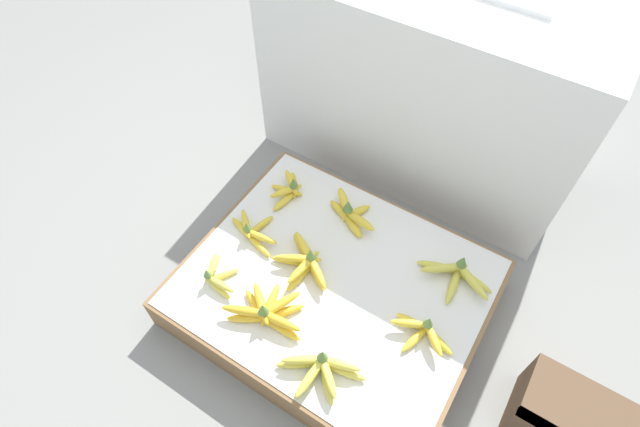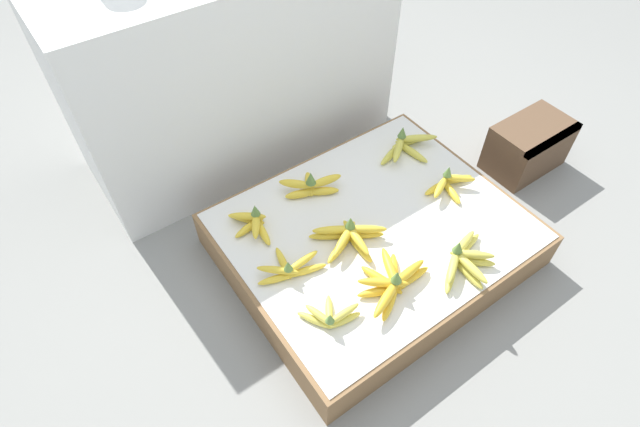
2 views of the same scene
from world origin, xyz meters
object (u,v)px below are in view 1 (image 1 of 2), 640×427
at_px(banana_bunch_back_midleft, 350,213).
at_px(banana_bunch_back_right, 456,274).
at_px(banana_bunch_middle_right, 422,332).
at_px(banana_bunch_front_midleft, 267,312).
at_px(wooden_crate, 571,423).
at_px(banana_bunch_back_left, 289,189).
at_px(banana_bunch_middle_left, 253,232).
at_px(banana_bunch_middle_midleft, 305,262).
at_px(banana_bunch_front_left, 217,276).
at_px(banana_bunch_front_midright, 320,370).

relative_size(banana_bunch_back_midleft, banana_bunch_back_right, 0.80).
bearing_deg(banana_bunch_middle_right, banana_bunch_front_midleft, -155.41).
relative_size(wooden_crate, banana_bunch_back_left, 1.57).
xyz_separation_m(banana_bunch_middle_left, banana_bunch_middle_midleft, (0.23, -0.01, 0.01)).
distance_m(wooden_crate, banana_bunch_back_right, 0.54).
bearing_deg(banana_bunch_front_left, banana_bunch_back_left, 90.86).
relative_size(banana_bunch_front_midright, banana_bunch_middle_midleft, 1.09).
height_order(banana_bunch_middle_midleft, banana_bunch_back_right, same).
bearing_deg(wooden_crate, banana_bunch_middle_left, 179.44).
bearing_deg(banana_bunch_middle_midleft, wooden_crate, -0.19).
relative_size(wooden_crate, banana_bunch_back_right, 1.18).
distance_m(wooden_crate, banana_bunch_back_midleft, 0.95).
distance_m(banana_bunch_back_midleft, banana_bunch_back_right, 0.43).
xyz_separation_m(banana_bunch_middle_right, banana_bunch_back_right, (0.01, 0.25, 0.00)).
bearing_deg(banana_bunch_front_left, banana_bunch_middle_midleft, 42.18).
distance_m(banana_bunch_front_left, banana_bunch_back_left, 0.44).
bearing_deg(banana_bunch_front_midleft, banana_bunch_middle_midleft, 89.68).
height_order(wooden_crate, banana_bunch_middle_left, banana_bunch_middle_left).
distance_m(banana_bunch_front_midright, banana_bunch_middle_right, 0.34).
bearing_deg(banana_bunch_front_midleft, wooden_crate, 13.00).
bearing_deg(wooden_crate, banana_bunch_back_left, 168.30).
relative_size(banana_bunch_front_left, banana_bunch_back_left, 0.83).
relative_size(banana_bunch_front_left, banana_bunch_middle_left, 0.76).
bearing_deg(banana_bunch_back_left, banana_bunch_middle_right, -20.44).
xyz_separation_m(banana_bunch_middle_left, banana_bunch_back_midleft, (0.26, 0.25, 0.01)).
height_order(banana_bunch_middle_left, banana_bunch_back_right, banana_bunch_back_right).
bearing_deg(banana_bunch_front_midright, banana_bunch_back_right, 67.77).
xyz_separation_m(banana_bunch_front_midright, banana_bunch_back_midleft, (-0.22, 0.55, 0.00)).
xyz_separation_m(banana_bunch_middle_midleft, banana_bunch_back_left, (-0.23, 0.24, -0.00)).
distance_m(banana_bunch_back_left, banana_bunch_back_right, 0.68).
xyz_separation_m(wooden_crate, banana_bunch_front_midright, (-0.69, -0.28, 0.08)).
bearing_deg(banana_bunch_middle_right, banana_bunch_front_left, -164.32).
height_order(banana_bunch_back_left, banana_bunch_back_midleft, banana_bunch_back_midleft).
bearing_deg(banana_bunch_back_midleft, banana_bunch_middle_right, -33.23).
height_order(banana_bunch_front_left, banana_bunch_front_midright, banana_bunch_front_midright).
bearing_deg(banana_bunch_middle_right, wooden_crate, 1.30).
height_order(banana_bunch_middle_midleft, banana_bunch_back_midleft, banana_bunch_back_midleft).
height_order(banana_bunch_front_midright, banana_bunch_middle_left, banana_bunch_front_midright).
bearing_deg(banana_bunch_middle_right, banana_bunch_middle_left, 178.10).
relative_size(banana_bunch_middle_left, banana_bunch_back_left, 1.09).
bearing_deg(banana_bunch_back_left, banana_bunch_back_midleft, 5.13).
xyz_separation_m(wooden_crate, banana_bunch_back_left, (-1.16, 0.24, 0.08)).
bearing_deg(banana_bunch_middle_left, banana_bunch_middle_right, -1.90).
bearing_deg(banana_bunch_middle_midleft, banana_bunch_back_right, 27.00).
relative_size(banana_bunch_front_midleft, banana_bunch_back_right, 1.00).
relative_size(banana_bunch_front_midright, banana_bunch_back_right, 0.97).
height_order(wooden_crate, banana_bunch_middle_midleft, banana_bunch_middle_midleft).
bearing_deg(banana_bunch_front_midright, banana_bunch_middle_midleft, 130.11).
height_order(wooden_crate, banana_bunch_middle_right, banana_bunch_middle_right).
bearing_deg(wooden_crate, banana_bunch_back_right, 153.87).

